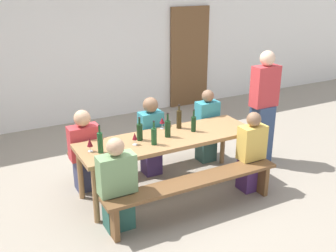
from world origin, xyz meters
The scene contains 21 objects.
ground_plane centered at (0.00, 0.00, 0.00)m, with size 24.00×24.00×0.00m, color gray.
back_wall centered at (0.00, 3.23, 1.60)m, with size 14.00×0.20×3.20m, color white.
wooden_door centered at (2.15, 3.09, 1.05)m, with size 0.90×0.06×2.10m, color brown.
tasting_table centered at (0.00, 0.00, 0.67)m, with size 2.35×0.73×0.75m.
bench_near centered at (0.00, -0.66, 0.36)m, with size 2.25×0.30×0.45m.
bench_far centered at (0.00, 0.66, 0.36)m, with size 2.25×0.30×0.45m.
wine_bottle_0 centered at (-0.26, -0.13, 0.86)m, with size 0.07×0.07×0.31m.
wine_bottle_1 centered at (-0.36, 0.08, 0.86)m, with size 0.08×0.08×0.30m.
wine_bottle_2 centered at (0.00, 0.01, 0.87)m, with size 0.08×0.08×0.32m.
wine_bottle_3 centered at (0.28, 0.21, 0.88)m, with size 0.07×0.07×0.33m.
wine_bottle_4 centered at (0.39, 0.02, 0.86)m, with size 0.07×0.07×0.30m.
wine_bottle_5 centered at (-0.92, -0.06, 0.88)m, with size 0.07×0.07×0.35m.
wine_glass_0 centered at (0.07, 0.30, 0.86)m, with size 0.07×0.07×0.16m.
wine_glass_1 centered at (-1.02, 0.03, 0.86)m, with size 0.07×0.07×0.17m.
wine_glass_2 centered at (-0.48, -0.03, 0.86)m, with size 0.06×0.06×0.16m.
seated_guest_near_0 centered at (-0.90, -0.51, 0.51)m, with size 0.42×0.24×1.10m.
seated_guest_near_1 centered at (0.96, -0.51, 0.51)m, with size 0.35×0.24×1.09m.
seated_guest_far_0 centered at (-0.96, 0.51, 0.53)m, with size 0.39×0.24×1.11m.
seated_guest_far_1 centered at (0.00, 0.51, 0.56)m, with size 0.32×0.24×1.14m.
seated_guest_far_2 centered at (0.94, 0.51, 0.53)m, with size 0.33×0.24×1.13m.
standing_host centered at (1.64, 0.10, 0.83)m, with size 0.40×0.24×1.71m.
Camera 1 is at (-2.22, -4.18, 2.70)m, focal length 42.65 mm.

